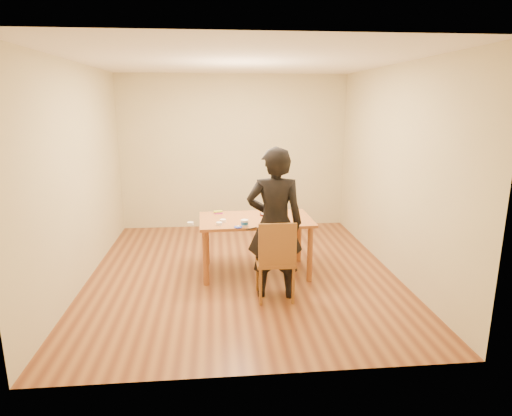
{
  "coord_description": "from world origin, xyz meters",
  "views": [
    {
      "loc": [
        -0.32,
        -5.37,
        2.22
      ],
      "look_at": [
        0.18,
        -0.07,
        0.9
      ],
      "focal_mm": 30.0,
      "sensor_mm": 36.0,
      "label": 1
    }
  ],
  "objects": [
    {
      "name": "candy_box_pink",
      "position": [
        -0.3,
        0.28,
        0.76
      ],
      "size": [
        0.12,
        0.06,
        0.02
      ],
      "primitive_type": "cube",
      "rotation": [
        0.0,
        0.0,
        0.05
      ],
      "color": "#C92FA0",
      "rests_on": "dining_table"
    },
    {
      "name": "candy_box_green",
      "position": [
        -0.31,
        0.28,
        0.78
      ],
      "size": [
        0.13,
        0.08,
        0.02
      ],
      "primitive_type": "cube",
      "rotation": [
        0.0,
        0.0,
        0.16
      ],
      "color": "green",
      "rests_on": "candy_box_pink"
    },
    {
      "name": "frosting_dollop",
      "position": [
        -0.07,
        -0.41,
        0.77
      ],
      "size": [
        0.04,
        0.04,
        0.02
      ],
      "primitive_type": "ellipsoid",
      "color": "white",
      "rests_on": "frosting_lid"
    },
    {
      "name": "room_shell",
      "position": [
        0.0,
        0.34,
        1.35
      ],
      "size": [
        4.0,
        4.5,
        2.7
      ],
      "color": "#5E2E17",
      "rests_on": "ground"
    },
    {
      "name": "person",
      "position": [
        0.33,
        -0.75,
        0.88
      ],
      "size": [
        0.68,
        0.49,
        1.76
      ],
      "primitive_type": "imported",
      "rotation": [
        0.0,
        0.0,
        3.03
      ],
      "color": "black",
      "rests_on": "floor"
    },
    {
      "name": "ramekin_green",
      "position": [
        -0.3,
        -0.29,
        0.77
      ],
      "size": [
        0.08,
        0.08,
        0.04
      ],
      "primitive_type": "cylinder",
      "color": "white",
      "rests_on": "dining_table"
    },
    {
      "name": "frosting_lid",
      "position": [
        -0.07,
        -0.41,
        0.75
      ],
      "size": [
        0.1,
        0.1,
        0.01
      ],
      "primitive_type": "cylinder",
      "color": "#1A30AF",
      "rests_on": "dining_table"
    },
    {
      "name": "frosting_dome",
      "position": [
        0.38,
        0.14,
        0.85
      ],
      "size": [
        0.22,
        0.22,
        0.03
      ],
      "primitive_type": "ellipsoid",
      "color": "white",
      "rests_on": "cake"
    },
    {
      "name": "cake_plate",
      "position": [
        0.38,
        0.14,
        0.76
      ],
      "size": [
        0.26,
        0.26,
        0.02
      ],
      "primitive_type": "cylinder",
      "color": "#B80C20",
      "rests_on": "dining_table"
    },
    {
      "name": "dining_chair",
      "position": [
        0.33,
        -0.79,
        0.45
      ],
      "size": [
        0.44,
        0.44,
        0.04
      ],
      "primitive_type": "cube",
      "rotation": [
        0.0,
        0.0,
        -0.01
      ],
      "color": "brown",
      "rests_on": "floor"
    },
    {
      "name": "ramekin_multi",
      "position": [
        -0.65,
        -0.25,
        0.77
      ],
      "size": [
        0.08,
        0.08,
        0.04
      ],
      "primitive_type": "cylinder",
      "color": "white",
      "rests_on": "dining_table"
    },
    {
      "name": "dining_table",
      "position": [
        0.18,
        -0.02,
        0.73
      ],
      "size": [
        1.48,
        0.91,
        0.04
      ],
      "primitive_type": "cube",
      "rotation": [
        0.0,
        0.0,
        0.03
      ],
      "color": "brown",
      "rests_on": "floor"
    },
    {
      "name": "ramekin_yellow",
      "position": [
        -0.25,
        -0.16,
        0.77
      ],
      "size": [
        0.08,
        0.08,
        0.04
      ],
      "primitive_type": "cylinder",
      "color": "white",
      "rests_on": "dining_table"
    },
    {
      "name": "cake",
      "position": [
        0.38,
        0.14,
        0.8
      ],
      "size": [
        0.22,
        0.22,
        0.07
      ],
      "primitive_type": "cylinder",
      "color": "white",
      "rests_on": "cake_plate"
    },
    {
      "name": "spatula",
      "position": [
        0.09,
        -0.48,
        0.75
      ],
      "size": [
        0.14,
        0.11,
        0.01
      ],
      "primitive_type": "cube",
      "rotation": [
        0.0,
        0.0,
        0.64
      ],
      "color": "black",
      "rests_on": "dining_table"
    },
    {
      "name": "frosting_tub",
      "position": [
        0.01,
        -0.37,
        0.79
      ],
      "size": [
        0.09,
        0.09,
        0.08
      ],
      "primitive_type": "cylinder",
      "color": "white",
      "rests_on": "dining_table"
    }
  ]
}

